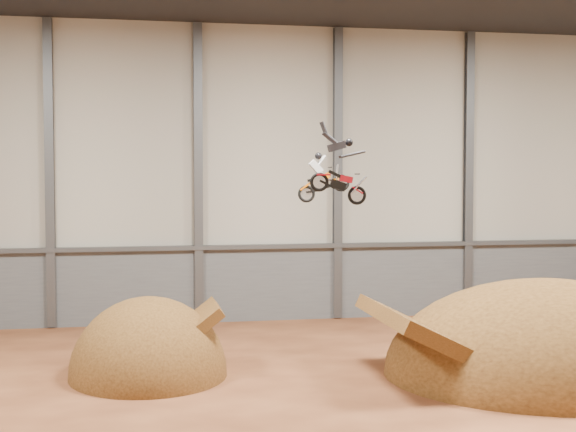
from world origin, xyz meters
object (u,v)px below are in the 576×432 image
Objects in this scene: takeoff_ramp at (149,375)px; fmx_rider_b at (335,164)px; fmx_rider_a at (326,172)px; landing_ramp at (547,374)px.

fmx_rider_b reaches higher than takeoff_ramp.
takeoff_ramp is 9.41m from fmx_rider_a.
landing_ramp is (13.71, -2.39, 0.00)m from takeoff_ramp.
fmx_rider_a is at bearing -3.77° from takeoff_ramp.
landing_ramp is 10.47m from fmx_rider_a.
landing_ramp is 10.80m from fmx_rider_b.
fmx_rider_b is (-7.89, -1.00, 7.31)m from landing_ramp.
fmx_rider_b is (5.82, -3.39, 7.31)m from takeoff_ramp.
takeoff_ramp is at bearing 152.25° from fmx_rider_b.
fmx_rider_b reaches higher than fmx_rider_a.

